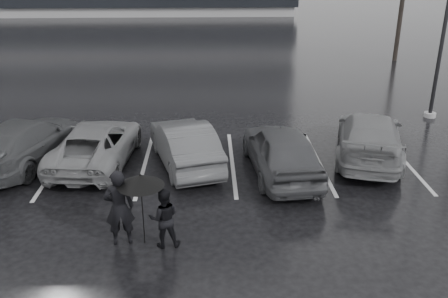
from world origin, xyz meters
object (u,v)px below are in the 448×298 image
car_west_b (96,144)px  car_west_a (185,144)px  lamp_post (446,19)px  car_main (281,150)px  car_west_c (26,141)px  pedestrian_left (119,208)px  pedestrian_right (164,218)px  car_east (369,136)px

car_west_b → car_west_a: bearing=-179.3°
car_west_b → lamp_post: lamp_post is taller
car_west_b → car_main: bearing=175.5°
car_main → car_west_a: car_main is taller
car_main → lamp_post: 9.01m
car_west_c → pedestrian_left: size_ratio=2.62×
pedestrian_right → lamp_post: (10.01, 8.88, 3.15)m
car_west_c → lamp_post: size_ratio=0.58×
car_east → car_west_b: bearing=17.2°
car_west_a → car_east: size_ratio=0.86×
car_west_c → car_west_a: bearing=-170.2°
car_east → pedestrian_right: size_ratio=3.44×
car_west_b → pedestrian_left: bearing=112.7°
car_main → pedestrian_right: bearing=44.0°
pedestrian_right → pedestrian_left: bearing=-13.5°
car_west_b → car_west_c: car_west_c is taller
pedestrian_right → car_west_a: bearing=-99.6°
car_west_b → car_east: car_east is taller
lamp_post → car_main: bearing=-143.2°
car_east → car_main: bearing=36.9°
car_west_a → pedestrian_left: (-1.32, -4.44, 0.23)m
car_west_a → pedestrian_right: pedestrian_right is taller
car_west_c → pedestrian_left: (3.74, -4.78, 0.22)m
car_east → pedestrian_left: bearing=49.4°
car_west_c → lamp_post: bearing=-151.2°
pedestrian_left → car_west_b: bearing=-83.1°
car_main → car_west_c: bearing=-13.5°
car_main → car_west_b: 5.84m
car_west_b → car_east: size_ratio=0.94×
car_main → pedestrian_right: (-3.24, -3.82, -0.04)m
car_main → pedestrian_left: pedestrian_left is taller
lamp_post → car_west_a: bearing=-156.1°
car_main → car_west_a: 3.04m
car_main → pedestrian_right: 5.01m
car_main → car_west_a: (-2.95, 0.75, -0.06)m
car_main → pedestrian_right: size_ratio=3.09×
car_main → car_west_a: size_ratio=1.05×
pedestrian_left → pedestrian_right: 1.05m
car_east → pedestrian_left: pedestrian_left is taller
lamp_post → pedestrian_left: bearing=-141.6°
car_west_b → car_east: (8.81, 0.22, 0.07)m
car_west_b → pedestrian_left: pedestrian_left is taller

